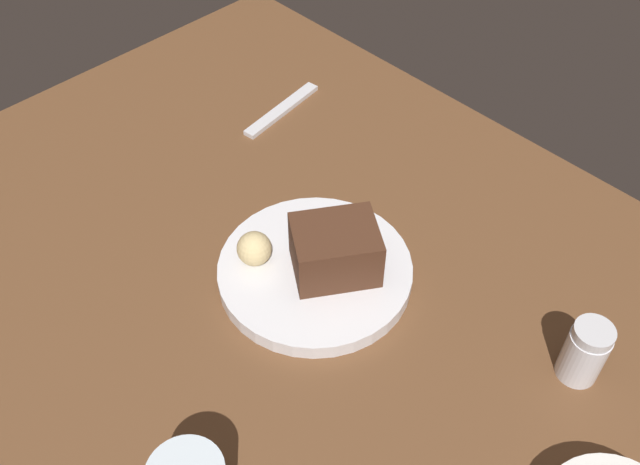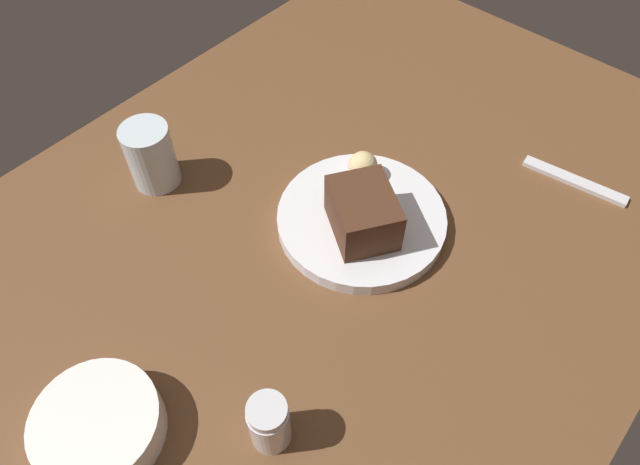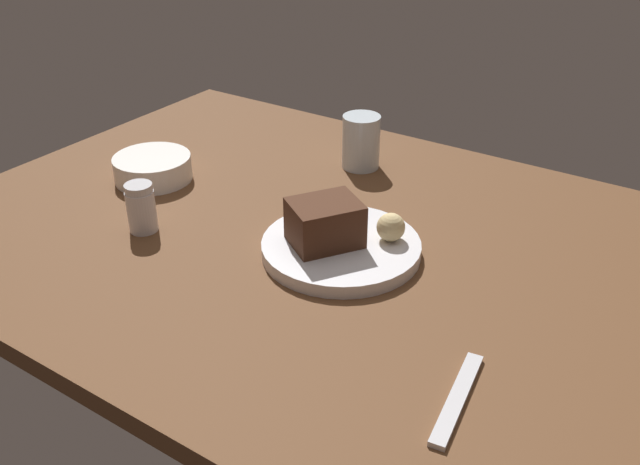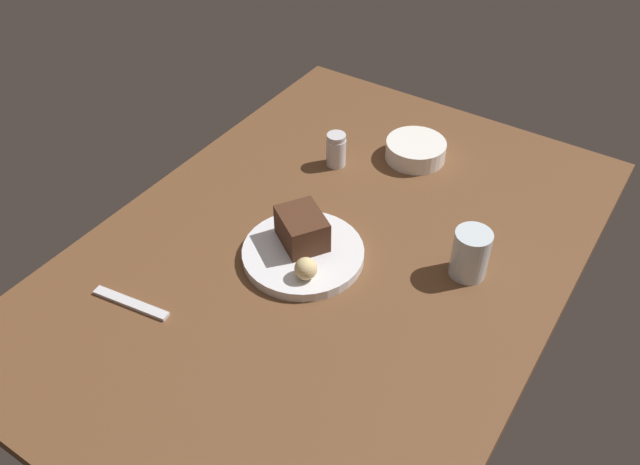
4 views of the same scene
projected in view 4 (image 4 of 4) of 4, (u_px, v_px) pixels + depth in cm
name	position (u px, v px, depth cm)	size (l,w,h in cm)	color
dining_table	(329.00, 255.00, 125.78)	(120.00, 84.00, 3.00)	brown
dessert_plate	(303.00, 254.00, 122.44)	(22.77, 22.77, 1.97)	silver
chocolate_cake_slice	(302.00, 229.00, 121.41)	(9.53, 7.59, 6.35)	#472819
bread_roll	(306.00, 269.00, 115.20)	(4.09, 4.09, 4.09)	#DBC184
salt_shaker	(336.00, 150.00, 142.81)	(4.34, 4.34, 7.65)	silver
water_glass	(470.00, 254.00, 116.90)	(6.69, 6.69, 9.56)	silver
side_bowl	(416.00, 150.00, 145.56)	(13.27, 13.27, 4.25)	white
dessert_spoon	(131.00, 303.00, 114.04)	(15.00, 1.80, 0.70)	silver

